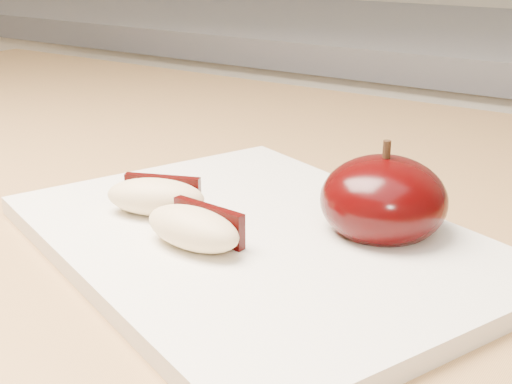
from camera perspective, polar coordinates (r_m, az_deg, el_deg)
The scene contains 4 objects.
cutting_board at distance 0.42m, azimuth 0.00°, elevation -3.94°, with size 0.29×0.21×0.01m, color silver.
apple_half at distance 0.42m, azimuth 10.15°, elevation -0.65°, with size 0.10×0.10×0.06m.
apple_wedge_a at distance 0.45m, azimuth -7.97°, elevation -0.34°, with size 0.07×0.05×0.02m.
apple_wedge_b at distance 0.40m, azimuth -4.93°, elevation -2.85°, with size 0.06×0.04×0.02m.
Camera 1 is at (0.15, 0.07, 1.08)m, focal length 50.00 mm.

